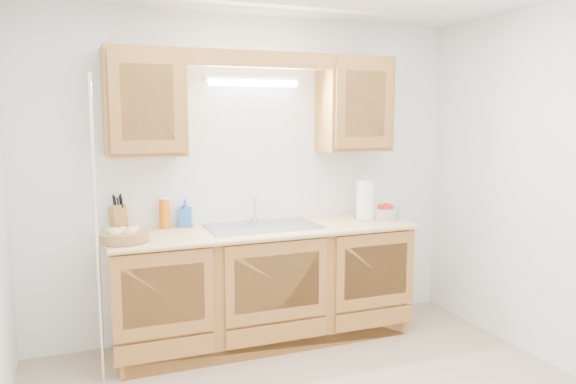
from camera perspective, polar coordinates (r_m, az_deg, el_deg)
name	(u,v)px	position (r m, az deg, el deg)	size (l,w,h in m)	color
room	(333,205)	(3.09, 4.58, -1.31)	(3.52, 3.50, 2.50)	tan
base_cabinets	(263,286)	(4.36, -2.52, -9.50)	(2.20, 0.60, 0.86)	#A87331
countertop	(264,230)	(4.24, -2.49, -3.87)	(2.30, 0.63, 0.04)	tan
upper_cabinet_left	(144,103)	(4.11, -14.41, 8.78)	(0.55, 0.33, 0.75)	#A87331
upper_cabinet_right	(354,104)	(4.62, 6.73, 8.84)	(0.55, 0.33, 0.75)	#A87331
valance	(262,59)	(4.17, -2.62, 13.33)	(2.20, 0.05, 0.12)	#A87331
fluorescent_fixture	(253,81)	(4.38, -3.58, 11.19)	(0.76, 0.08, 0.08)	white
sink	(263,236)	(4.27, -2.57, -4.50)	(0.84, 0.46, 0.36)	#9E9EA3
wire_shelf_pole	(97,233)	(3.76, -18.85, -3.95)	(0.03, 0.03, 2.00)	silver
outlet_plate	(357,184)	(4.85, 6.99, 0.80)	(0.08, 0.01, 0.12)	white
fruit_basket	(123,235)	(3.91, -16.42, -4.19)	(0.36, 0.36, 0.10)	#AB7545
knife_block	(119,218)	(4.22, -16.83, -2.56)	(0.13, 0.18, 0.29)	#A87331
orange_canister	(164,213)	(4.27, -12.45, -2.08)	(0.08, 0.08, 0.23)	#D4630B
soap_bottle	(185,213)	(4.32, -10.38, -2.08)	(0.09, 0.10, 0.21)	blue
sponge	(186,225)	(4.34, -10.36, -3.33)	(0.12, 0.09, 0.02)	#CC333F
paper_towel	(366,201)	(4.55, 7.88, -0.88)	(0.19, 0.19, 0.37)	silver
apple_bowl	(384,212)	(4.64, 9.76, -2.03)	(0.28, 0.28, 0.13)	silver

